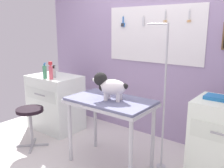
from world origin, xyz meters
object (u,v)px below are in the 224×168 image
at_px(grooming_table, 110,107).
at_px(grooming_arm, 163,104).
at_px(pump_bottle_white, 54,73).
at_px(dog, 109,86).
at_px(counter_left, 56,102).
at_px(stool, 30,115).

relative_size(grooming_table, grooming_arm, 0.60).
height_order(grooming_table, pump_bottle_white, pump_bottle_white).
height_order(dog, pump_bottle_white, dog).
relative_size(dog, counter_left, 0.48).
bearing_deg(grooming_arm, stool, -159.28).
height_order(grooming_arm, pump_bottle_white, grooming_arm).
bearing_deg(counter_left, dog, -14.05).
xyz_separation_m(grooming_table, stool, (-1.12, -0.31, -0.27)).
xyz_separation_m(counter_left, pump_bottle_white, (0.10, -0.08, 0.51)).
relative_size(grooming_table, stool, 1.80).
bearing_deg(pump_bottle_white, dog, -11.54).
bearing_deg(grooming_arm, grooming_table, -148.53).
relative_size(grooming_arm, dog, 3.98).
relative_size(counter_left, pump_bottle_white, 4.66).
height_order(grooming_table, stool, grooming_table).
bearing_deg(grooming_arm, dog, -146.93).
relative_size(grooming_table, dog, 2.40).
bearing_deg(pump_bottle_white, grooming_table, -10.72).
height_order(grooming_table, counter_left, counter_left).
xyz_separation_m(grooming_arm, stool, (-1.63, -0.62, -0.31)).
xyz_separation_m(grooming_arm, pump_bottle_white, (-1.76, -0.07, 0.17)).
distance_m(grooming_table, stool, 1.19).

